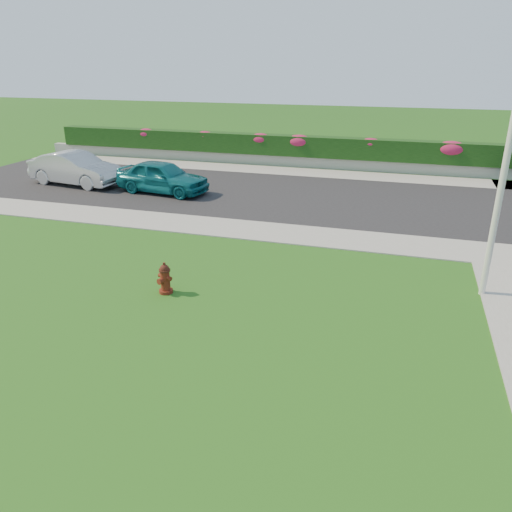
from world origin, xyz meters
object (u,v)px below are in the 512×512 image
(fire_hydrant, at_px, (165,279))
(sedan_teal, at_px, (162,177))
(sedan_silver, at_px, (76,169))
(utility_pole, at_px, (505,167))

(fire_hydrant, distance_m, sedan_teal, 10.46)
(sedan_silver, distance_m, utility_pole, 18.93)
(sedan_silver, height_order, utility_pole, utility_pole)
(fire_hydrant, xyz_separation_m, sedan_silver, (-9.39, 9.55, 0.41))
(sedan_teal, distance_m, sedan_silver, 4.68)
(fire_hydrant, distance_m, sedan_silver, 13.40)
(fire_hydrant, xyz_separation_m, sedan_teal, (-4.72, 9.32, 0.36))
(sedan_silver, xyz_separation_m, utility_pole, (17.30, -7.25, 2.51))
(fire_hydrant, height_order, utility_pole, utility_pole)
(fire_hydrant, bearing_deg, utility_pole, 37.10)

